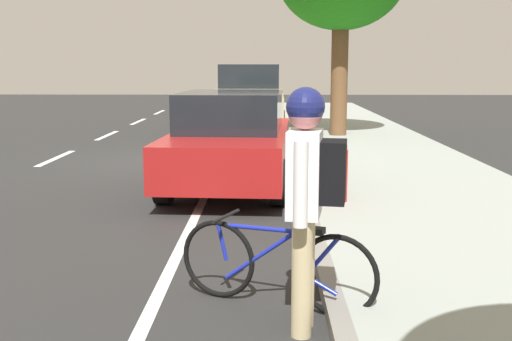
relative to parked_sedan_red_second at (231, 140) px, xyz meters
The scene contains 11 objects.
ground 2.79m from the parked_sedan_red_second, 111.34° to the left, with size 55.91×55.91×0.00m, color #292929.
sidewalk 3.90m from the parked_sedan_red_second, 40.73° to the left, with size 3.43×34.94×0.13m, color #949C96.
curb_edge 2.83m from the parked_sedan_red_second, 66.03° to the left, with size 0.16×34.94×0.13m, color gray.
lane_stripe_centre 4.92m from the parked_sedan_red_second, 142.88° to the left, with size 0.14×35.80×0.01m.
lane_stripe_bike_edge 2.64m from the parked_sedan_red_second, 98.10° to the left, with size 0.12×34.94×0.01m, color white.
parked_sedan_red_second is the anchor object (origin of this frame).
parked_pickup_tan_mid 7.66m from the parked_sedan_red_second, 89.75° to the left, with size 2.08×5.33×1.95m.
parked_sedan_silver_far 16.24m from the parked_sedan_red_second, 90.18° to the left, with size 1.93×4.44×1.52m.
bicycle_at_curb 5.11m from the parked_sedan_red_second, 82.67° to the right, with size 1.59×0.75×0.73m.
cyclist_with_backpack 5.58m from the parked_sedan_red_second, 80.99° to the right, with size 0.45×0.61×1.80m.
fire_hydrant 2.29m from the parked_sedan_red_second, 47.38° to the right, with size 0.22×0.22×0.84m.
Camera 1 is at (1.56, -12.33, 1.95)m, focal length 43.29 mm.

